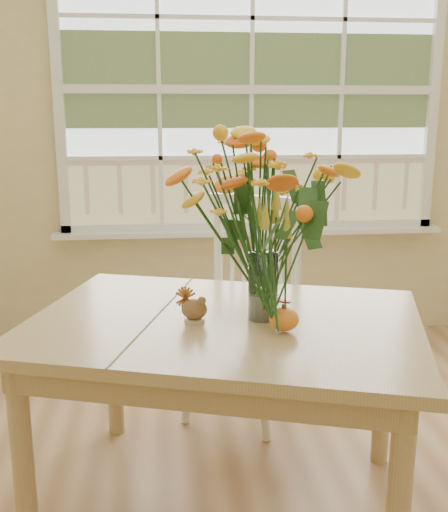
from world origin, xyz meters
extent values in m
cube|color=beige|center=(0.00, 2.25, 1.35)|extent=(4.00, 0.02, 2.70)
cube|color=silver|center=(0.00, 2.23, 1.55)|extent=(2.20, 0.00, 1.60)
cube|color=white|center=(0.00, 2.18, 0.69)|extent=(2.42, 0.12, 0.03)
cube|color=tan|center=(-0.33, 0.51, 0.70)|extent=(1.56, 1.31, 0.04)
cube|color=tan|center=(-0.33, 0.51, 0.63)|extent=(1.41, 1.16, 0.10)
cylinder|color=tan|center=(-1.00, 0.31, 0.34)|extent=(0.07, 0.07, 0.68)
cylinder|color=tan|center=(-0.77, 1.05, 0.34)|extent=(0.07, 0.07, 0.68)
cylinder|color=tan|center=(0.11, -0.03, 0.34)|extent=(0.07, 0.07, 0.68)
cylinder|color=tan|center=(0.33, 0.71, 0.34)|extent=(0.07, 0.07, 0.68)
cube|color=white|center=(-0.19, 1.18, 0.48)|extent=(0.63, 0.63, 0.05)
cube|color=white|center=(-0.10, 1.33, 0.75)|extent=(0.42, 0.28, 0.53)
cylinder|color=white|center=(-0.44, 1.13, 0.23)|extent=(0.04, 0.04, 0.46)
cylinder|color=white|center=(-0.26, 1.42, 0.23)|extent=(0.04, 0.04, 0.46)
cylinder|color=white|center=(-0.13, 0.94, 0.23)|extent=(0.04, 0.04, 0.46)
cylinder|color=white|center=(0.05, 1.23, 0.23)|extent=(0.04, 0.04, 0.46)
cylinder|color=white|center=(-0.20, 0.51, 0.84)|extent=(0.10, 0.10, 0.24)
ellipsoid|color=orange|center=(-0.15, 0.37, 0.76)|extent=(0.10, 0.10, 0.08)
cylinder|color=#CCB78C|center=(-0.44, 0.49, 0.72)|extent=(0.07, 0.07, 0.01)
ellipsoid|color=brown|center=(-0.44, 0.49, 0.76)|extent=(0.10, 0.08, 0.07)
ellipsoid|color=#38160F|center=(-0.18, 0.61, 0.75)|extent=(0.08, 0.08, 0.07)
camera|label=1|loc=(-0.53, -1.45, 1.41)|focal=42.00mm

